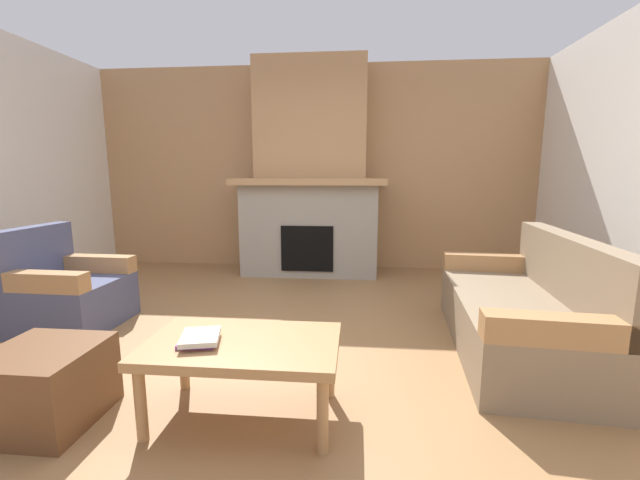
% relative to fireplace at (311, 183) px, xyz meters
% --- Properties ---
extents(ground, '(9.00, 9.00, 0.00)m').
position_rel_fireplace_xyz_m(ground, '(0.00, -2.62, -1.16)').
color(ground, olive).
extents(wall_back_wood_panel, '(6.00, 0.12, 2.70)m').
position_rel_fireplace_xyz_m(wall_back_wood_panel, '(0.00, 0.38, 0.19)').
color(wall_back_wood_panel, tan).
rests_on(wall_back_wood_panel, ground).
extents(fireplace, '(1.90, 0.82, 2.70)m').
position_rel_fireplace_xyz_m(fireplace, '(0.00, 0.00, 0.00)').
color(fireplace, gray).
rests_on(fireplace, ground).
extents(couch, '(0.99, 1.87, 0.85)m').
position_rel_fireplace_xyz_m(couch, '(1.83, -2.22, -0.88)').
color(couch, '#847056').
rests_on(couch, ground).
extents(armchair, '(0.78, 0.78, 0.85)m').
position_rel_fireplace_xyz_m(armchair, '(-1.85, -2.09, -0.87)').
color(armchair, '#474C6B').
rests_on(armchair, ground).
extents(coffee_table, '(1.00, 0.60, 0.43)m').
position_rel_fireplace_xyz_m(coffee_table, '(0.02, -3.22, -0.79)').
color(coffee_table, '#A87A4C').
rests_on(coffee_table, ground).
extents(ottoman, '(0.52, 0.52, 0.40)m').
position_rel_fireplace_xyz_m(ottoman, '(-1.00, -3.35, -0.96)').
color(ottoman, brown).
rests_on(ottoman, ground).
extents(book_stack_near_edge, '(0.23, 0.26, 0.05)m').
position_rel_fireplace_xyz_m(book_stack_near_edge, '(-0.19, -3.27, -0.71)').
color(book_stack_near_edge, '#7A3D84').
rests_on(book_stack_near_edge, coffee_table).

